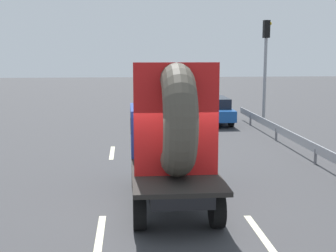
# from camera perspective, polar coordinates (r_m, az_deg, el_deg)

# --- Properties ---
(ground_plane) EXTENTS (120.00, 120.00, 0.00)m
(ground_plane) POSITION_cam_1_polar(r_m,az_deg,el_deg) (11.11, 0.60, -11.10)
(ground_plane) COLOR #38383A
(flatbed_truck) EXTENTS (2.02, 5.13, 3.60)m
(flatbed_truck) POSITION_cam_1_polar(r_m,az_deg,el_deg) (11.89, 0.29, -1.15)
(flatbed_truck) COLOR black
(flatbed_truck) RESTS_ON ground_plane
(distant_sedan) EXTENTS (1.85, 4.32, 1.41)m
(distant_sedan) POSITION_cam_1_polar(r_m,az_deg,el_deg) (25.19, 5.30, 2.05)
(distant_sedan) COLOR black
(distant_sedan) RESTS_ON ground_plane
(traffic_light) EXTENTS (0.42, 0.36, 5.43)m
(traffic_light) POSITION_cam_1_polar(r_m,az_deg,el_deg) (25.09, 11.87, 8.31)
(traffic_light) COLOR gray
(traffic_light) RESTS_ON ground_plane
(guardrail) EXTENTS (0.10, 17.11, 0.71)m
(guardrail) POSITION_cam_1_polar(r_m,az_deg,el_deg) (18.71, 15.16, -1.38)
(guardrail) COLOR gray
(guardrail) RESTS_ON ground_plane
(lane_dash_left_near) EXTENTS (0.16, 2.31, 0.01)m
(lane_dash_left_near) POSITION_cam_1_polar(r_m,az_deg,el_deg) (10.19, -8.34, -13.07)
(lane_dash_left_near) COLOR beige
(lane_dash_left_near) RESTS_ON ground_plane
(lane_dash_left_far) EXTENTS (0.16, 2.32, 0.01)m
(lane_dash_left_far) POSITION_cam_1_polar(r_m,az_deg,el_deg) (17.98, -6.86, -3.26)
(lane_dash_left_far) COLOR beige
(lane_dash_left_far) RESTS_ON ground_plane
(lane_dash_right_near) EXTENTS (0.16, 2.20, 0.01)m
(lane_dash_right_near) POSITION_cam_1_polar(r_m,az_deg,el_deg) (10.35, 11.21, -12.80)
(lane_dash_right_near) COLOR beige
(lane_dash_right_near) RESTS_ON ground_plane
(lane_dash_right_far) EXTENTS (0.16, 2.58, 0.01)m
(lane_dash_right_far) POSITION_cam_1_polar(r_m,az_deg,el_deg) (17.52, 4.27, -3.55)
(lane_dash_right_far) COLOR beige
(lane_dash_right_far) RESTS_ON ground_plane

